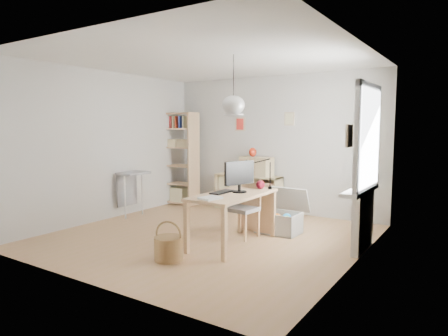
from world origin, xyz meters
The scene contains 20 objects.
ground centered at (0.00, 0.00, 0.00)m, with size 4.50×4.50×0.00m, color tan.
room_shell centered at (0.55, -0.15, 2.00)m, with size 4.50×4.50×4.50m.
window_unit centered at (2.23, 0.60, 1.55)m, with size 0.07×1.16×1.46m.
radiator centered at (2.19, 0.60, 0.40)m, with size 0.10×0.80×0.80m, color silver.
windowsill centered at (2.14, 0.60, 0.83)m, with size 0.22×1.20×0.06m, color silver.
desk centered at (0.55, -0.15, 0.66)m, with size 0.70×1.50×0.75m.
cube_shelf centered at (-0.47, 2.08, 0.30)m, with size 1.40×0.38×0.72m.
tall_bookshelf centered at (-2.04, 1.80, 1.09)m, with size 0.80×0.38×2.00m.
side_table centered at (-2.04, 0.35, 0.67)m, with size 0.40×0.55×0.85m.
chair centered at (0.47, 0.31, 0.48)m, with size 0.45×0.45×0.84m.
wicker_basket centered at (0.22, -1.18, 0.17)m, with size 0.37×0.37×0.51m.
storage_chest centered at (0.85, 0.84, 0.23)m, with size 0.68×0.76×0.70m.
monitor centered at (0.58, -0.02, 1.01)m, with size 0.21×0.51×0.46m.
keyboard centered at (0.39, -0.20, 0.76)m, with size 0.16×0.42×0.02m, color black.
task_lamp centered at (0.62, 0.43, 1.05)m, with size 0.42×0.15×0.44m.
yarn_ball centered at (0.69, 0.41, 0.82)m, with size 0.13×0.13×0.13m, color #530B1C.
paper_tray centered at (0.53, -0.70, 0.76)m, with size 0.22×0.27×0.03m, color silver.
drawer_chest centered at (-0.26, 2.04, 0.91)m, with size 0.66×0.30×0.38m, color beige.
red_vase centered at (-0.35, 2.04, 1.19)m, with size 0.15×0.15×0.18m, color maroon.
potted_plant centered at (2.12, 0.95, 1.00)m, with size 0.26×0.22×0.28m, color #38712A.
Camera 1 is at (3.52, -4.95, 1.71)m, focal length 32.00 mm.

